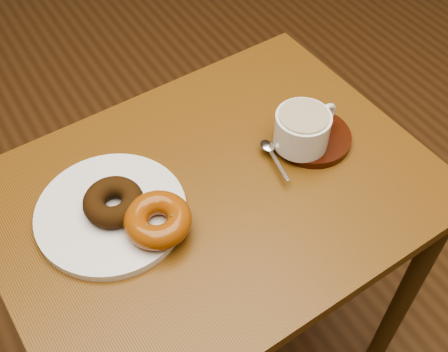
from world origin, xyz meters
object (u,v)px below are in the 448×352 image
saucer (312,137)px  coffee_cup (303,129)px  cafe_table (215,226)px  donut_plate (111,213)px

saucer → coffee_cup: size_ratio=1.09×
cafe_table → coffee_cup: coffee_cup is taller
cafe_table → saucer: bearing=-1.6°
donut_plate → saucer: size_ratio=1.74×
cafe_table → coffee_cup: 0.24m
saucer → donut_plate: bearing=174.4°
cafe_table → donut_plate: (-0.17, 0.04, 0.12)m
cafe_table → donut_plate: bearing=164.8°
coffee_cup → donut_plate: bearing=167.4°
donut_plate → coffee_cup: (0.35, -0.04, 0.04)m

